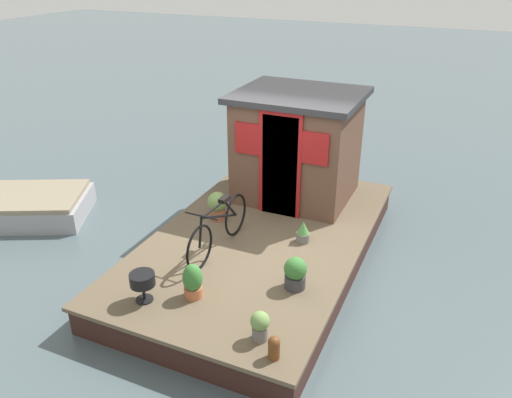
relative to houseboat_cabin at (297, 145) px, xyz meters
name	(u,v)px	position (x,y,z in m)	size (l,w,h in m)	color
ground_plane	(261,259)	(-1.55, 0.00, -1.40)	(60.00, 60.00, 0.00)	#4C5B60
houseboat_deck	(261,247)	(-1.55, 0.00, -1.17)	(5.34, 3.07, 0.45)	brown
houseboat_cabin	(297,145)	(0.00, 0.00, 0.00)	(1.81, 2.09, 1.87)	brown
bicycle	(219,228)	(-2.22, 0.38, -0.58)	(1.72, 0.50, 0.79)	black
potted_plant_thyme	(193,281)	(-3.35, 0.16, -0.72)	(0.25, 0.25, 0.48)	#B2603D
potted_plant_succulent	(260,325)	(-3.73, -0.93, -0.75)	(0.22, 0.22, 0.37)	slate
potted_plant_geranium	(217,205)	(-1.37, 0.86, -0.70)	(0.31, 0.31, 0.47)	#935138
potted_plant_mint	(303,232)	(-1.50, -0.66, -0.79)	(0.21, 0.21, 0.34)	slate
potted_plant_ivy	(295,273)	(-2.64, -0.95, -0.73)	(0.30, 0.30, 0.44)	#38383D
charcoal_grill	(142,281)	(-3.67, 0.69, -0.66)	(0.32, 0.32, 0.39)	black
mooring_bollard	(274,347)	(-3.94, -1.19, -0.80)	(0.14, 0.14, 0.28)	brown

